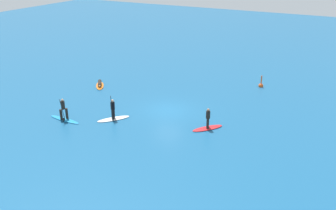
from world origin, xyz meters
TOP-DOWN VIEW (x-y plane):
  - ground_plane at (0.00, 0.00)m, footprint 120.00×120.00m
  - surfer_on_white_board at (-3.11, -3.79)m, footprint 2.26×2.63m
  - surfer_on_red_board at (4.44, -1.76)m, footprint 2.18×2.49m
  - surfer_on_orange_board at (-9.17, 2.29)m, footprint 2.17×2.53m
  - surfer_on_blue_board at (-6.61, -5.77)m, footprint 3.10×0.81m
  - marker_buoy at (5.59, 9.81)m, footprint 0.48×0.48m

SIDE VIEW (x-z plane):
  - ground_plane at x=0.00m, z-range 0.00..0.00m
  - surfer_on_orange_board at x=-9.17m, z-range -0.07..0.40m
  - marker_buoy at x=5.59m, z-range -0.47..0.84m
  - surfer_on_red_board at x=4.44m, z-range -0.44..1.28m
  - surfer_on_white_board at x=-3.11m, z-range -0.61..1.56m
  - surfer_on_blue_board at x=-6.61m, z-range -0.50..1.51m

